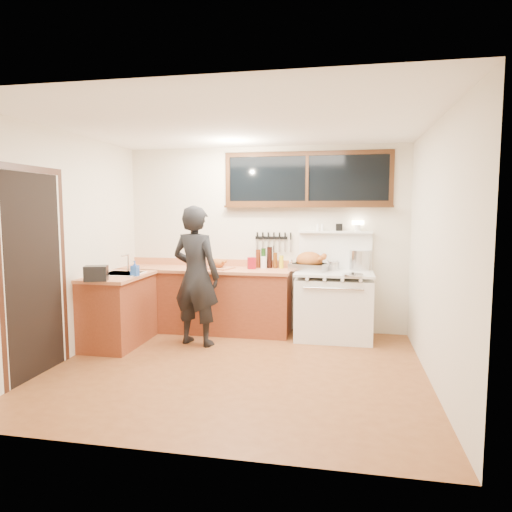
% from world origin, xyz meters
% --- Properties ---
extents(ground_plane, '(4.00, 3.50, 0.02)m').
position_xyz_m(ground_plane, '(0.00, 0.00, -0.01)').
color(ground_plane, brown).
extents(room_shell, '(4.10, 3.60, 2.65)m').
position_xyz_m(room_shell, '(0.00, 0.00, 1.65)').
color(room_shell, beige).
rests_on(room_shell, ground).
extents(counter_back, '(2.44, 0.64, 1.00)m').
position_xyz_m(counter_back, '(-0.80, 1.45, 0.45)').
color(counter_back, maroon).
rests_on(counter_back, ground).
extents(counter_left, '(0.64, 1.09, 0.90)m').
position_xyz_m(counter_left, '(-1.70, 0.62, 0.45)').
color(counter_left, maroon).
rests_on(counter_left, ground).
extents(sink_unit, '(0.50, 0.45, 0.37)m').
position_xyz_m(sink_unit, '(-1.68, 0.70, 0.85)').
color(sink_unit, white).
rests_on(sink_unit, counter_left).
extents(vintage_stove, '(1.02, 0.74, 1.57)m').
position_xyz_m(vintage_stove, '(1.00, 1.41, 0.47)').
color(vintage_stove, white).
rests_on(vintage_stove, ground).
extents(back_window, '(2.32, 0.13, 0.77)m').
position_xyz_m(back_window, '(0.60, 1.72, 2.06)').
color(back_window, black).
rests_on(back_window, room_shell).
extents(left_doorway, '(0.02, 1.04, 2.17)m').
position_xyz_m(left_doorway, '(-1.99, -0.55, 1.09)').
color(left_doorway, black).
rests_on(left_doorway, ground).
extents(knife_strip, '(0.52, 0.03, 0.28)m').
position_xyz_m(knife_strip, '(0.12, 1.73, 1.31)').
color(knife_strip, black).
rests_on(knife_strip, room_shell).
extents(man, '(0.73, 0.57, 1.77)m').
position_xyz_m(man, '(-0.72, 0.80, 0.89)').
color(man, black).
rests_on(man, ground).
extents(soap_bottle, '(0.09, 0.09, 0.19)m').
position_xyz_m(soap_bottle, '(-1.43, 0.56, 1.00)').
color(soap_bottle, blue).
rests_on(soap_bottle, counter_left).
extents(toaster, '(0.30, 0.25, 0.18)m').
position_xyz_m(toaster, '(-1.70, 0.12, 0.99)').
color(toaster, black).
rests_on(toaster, counter_left).
extents(cutting_board, '(0.48, 0.41, 0.14)m').
position_xyz_m(cutting_board, '(-0.61, 1.43, 0.95)').
color(cutting_board, '#C3764D').
rests_on(cutting_board, counter_back).
extents(roast_turkey, '(0.56, 0.48, 0.26)m').
position_xyz_m(roast_turkey, '(0.67, 1.46, 1.00)').
color(roast_turkey, silver).
rests_on(roast_turkey, vintage_stove).
extents(stockpot, '(0.33, 0.33, 0.27)m').
position_xyz_m(stockpot, '(1.34, 1.67, 1.04)').
color(stockpot, silver).
rests_on(stockpot, vintage_stove).
extents(saucepan, '(0.20, 0.29, 0.12)m').
position_xyz_m(saucepan, '(0.99, 1.57, 0.96)').
color(saucepan, silver).
rests_on(saucepan, vintage_stove).
extents(pot_lid, '(0.31, 0.31, 0.04)m').
position_xyz_m(pot_lid, '(1.23, 1.11, 0.91)').
color(pot_lid, silver).
rests_on(pot_lid, vintage_stove).
extents(coffee_tin, '(0.13, 0.12, 0.16)m').
position_xyz_m(coffee_tin, '(-0.14, 1.48, 0.98)').
color(coffee_tin, maroon).
rests_on(coffee_tin, counter_back).
extents(pitcher, '(0.10, 0.10, 0.17)m').
position_xyz_m(pitcher, '(0.02, 1.59, 0.98)').
color(pitcher, white).
rests_on(pitcher, counter_back).
extents(bottle_cluster, '(0.40, 0.07, 0.30)m').
position_xyz_m(bottle_cluster, '(0.07, 1.63, 1.03)').
color(bottle_cluster, black).
rests_on(bottle_cluster, counter_back).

